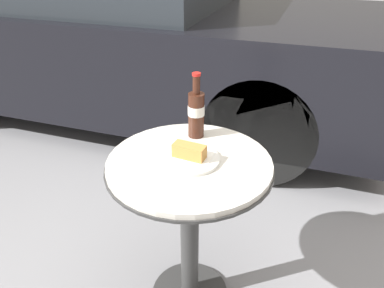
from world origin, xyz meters
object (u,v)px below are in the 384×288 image
Objects in this scene: lunch_plate_near at (190,157)px; parked_car at (123,36)px; cola_bottle_left at (196,112)px; bistro_table at (189,201)px.

parked_car is at bearing 124.46° from lunch_plate_near.
lunch_plate_near is 0.05× the size of parked_car.
bistro_table is at bearing -78.85° from cola_bottle_left.
cola_bottle_left is at bearing 101.15° from bistro_table.
parked_car reaches higher than bistro_table.
bistro_table is 0.17× the size of parked_car.
parked_car is at bearing 124.36° from bistro_table.
lunch_plate_near is at bearing -55.54° from parked_car.
lunch_plate_near is at bearing -77.71° from cola_bottle_left.
parked_car is (-1.18, 1.72, 0.13)m from bistro_table.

